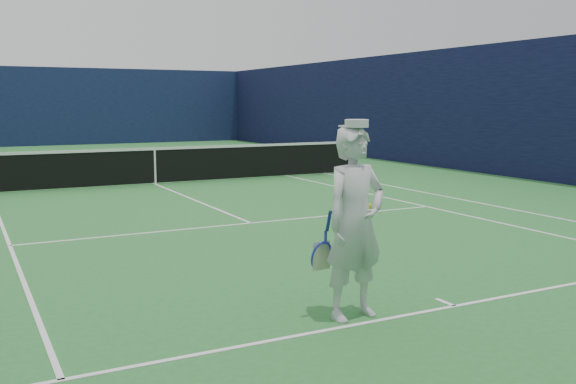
# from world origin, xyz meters

# --- Properties ---
(ground) EXTENTS (80.00, 80.00, 0.00)m
(ground) POSITION_xyz_m (0.00, 0.00, 0.00)
(ground) COLOR #2C7432
(ground) RESTS_ON ground
(court_markings) EXTENTS (11.03, 23.83, 0.01)m
(court_markings) POSITION_xyz_m (0.00, 0.00, 0.00)
(court_markings) COLOR white
(court_markings) RESTS_ON ground
(windscreen_fence) EXTENTS (20.12, 36.12, 4.00)m
(windscreen_fence) POSITION_xyz_m (0.00, 0.00, 2.00)
(windscreen_fence) COLOR #10193D
(windscreen_fence) RESTS_ON ground
(tennis_net) EXTENTS (12.88, 0.09, 1.07)m
(tennis_net) POSITION_xyz_m (0.00, 0.00, 0.55)
(tennis_net) COLOR #141E4C
(tennis_net) RESTS_ON ground
(tennis_player) EXTENTS (0.84, 0.56, 2.05)m
(tennis_player) POSITION_xyz_m (-1.17, -11.66, 1.00)
(tennis_player) COLOR silver
(tennis_player) RESTS_ON ground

